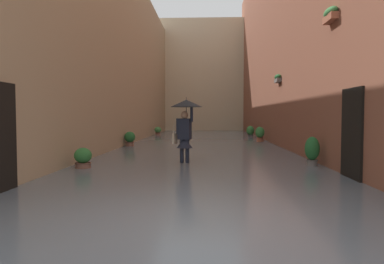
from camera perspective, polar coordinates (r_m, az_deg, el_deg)
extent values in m
plane|color=gray|center=(18.83, 1.60, -2.07)|extent=(69.93, 69.93, 0.00)
cube|color=slate|center=(18.83, 1.60, -1.87)|extent=(8.01, 33.97, 0.13)
cube|color=brown|center=(19.76, 15.33, 15.84)|extent=(1.80, 31.97, 12.18)
cube|color=black|center=(8.89, 24.31, -0.60)|extent=(0.08, 1.10, 2.20)
cube|color=#66605B|center=(16.88, 13.60, 8.05)|extent=(0.20, 0.70, 0.18)
ellipsoid|color=#23602D|center=(16.89, 13.61, 8.59)|extent=(0.28, 0.76, 0.24)
cube|color=#9E563D|center=(10.43, 21.35, 16.64)|extent=(0.20, 0.70, 0.18)
ellipsoid|color=#428947|center=(10.47, 21.36, 17.49)|extent=(0.28, 0.76, 0.24)
cube|color=tan|center=(19.61, -11.95, 11.82)|extent=(1.80, 31.97, 9.39)
cube|color=beige|center=(33.85, 1.98, 8.93)|extent=(10.81, 1.80, 10.46)
cube|color=black|center=(10.88, -1.64, -5.34)|extent=(0.18, 0.26, 0.10)
cylinder|color=#1E2333|center=(10.83, -1.64, -3.13)|extent=(0.15, 0.15, 0.74)
cube|color=black|center=(10.82, -0.76, -5.39)|extent=(0.18, 0.26, 0.10)
cylinder|color=#1E2333|center=(10.76, -0.76, -3.17)|extent=(0.15, 0.15, 0.74)
cube|color=#1E2333|center=(10.75, -1.21, 0.50)|extent=(0.43, 0.33, 0.63)
cone|color=#1E2333|center=(10.77, -1.21, -1.82)|extent=(0.63, 0.63, 0.28)
sphere|color=tan|center=(10.74, -1.21, 2.76)|extent=(0.23, 0.23, 0.23)
cylinder|color=#1E2333|center=(10.65, -0.07, 2.82)|extent=(0.11, 0.11, 0.44)
cylinder|color=#1E2333|center=(10.84, -2.33, 0.91)|extent=(0.11, 0.11, 0.48)
cylinder|color=black|center=(10.72, -0.91, 3.40)|extent=(0.02, 0.02, 0.46)
cone|color=black|center=(10.72, -0.92, 4.63)|extent=(0.97, 0.97, 0.22)
cylinder|color=black|center=(10.73, -0.92, 5.38)|extent=(0.01, 0.01, 0.08)
cube|color=beige|center=(10.87, -2.76, -1.04)|extent=(0.15, 0.28, 0.32)
torus|color=beige|center=(10.85, -2.76, 0.43)|extent=(0.12, 0.29, 0.30)
cylinder|color=brown|center=(25.24, -5.50, -0.48)|extent=(0.36, 0.36, 0.33)
torus|color=brown|center=(25.23, -5.50, -0.11)|extent=(0.40, 0.40, 0.04)
ellipsoid|color=#428947|center=(25.22, -5.51, 0.36)|extent=(0.49, 0.49, 0.42)
cylinder|color=#66605B|center=(23.28, 9.34, -0.83)|extent=(0.32, 0.32, 0.28)
torus|color=#56524E|center=(23.27, 9.34, -0.49)|extent=(0.36, 0.36, 0.04)
ellipsoid|color=#387F3D|center=(23.26, 9.35, 0.24)|extent=(0.51, 0.51, 0.59)
cylinder|color=#9E563D|center=(19.71, 10.84, -1.40)|extent=(0.35, 0.35, 0.34)
torus|color=brown|center=(19.70, 10.84, -0.91)|extent=(0.39, 0.39, 0.04)
ellipsoid|color=#387F3D|center=(19.68, 10.85, -0.04)|extent=(0.49, 0.49, 0.60)
cylinder|color=#66605B|center=(10.79, 18.70, -5.06)|extent=(0.30, 0.30, 0.28)
torus|color=#56524E|center=(10.77, 18.71, -4.31)|extent=(0.34, 0.34, 0.04)
ellipsoid|color=#23602D|center=(10.74, 18.74, -2.52)|extent=(0.42, 0.42, 0.68)
cylinder|color=brown|center=(16.86, -9.95, -2.15)|extent=(0.38, 0.38, 0.31)
torus|color=brown|center=(16.85, -9.95, -1.63)|extent=(0.41, 0.41, 0.04)
ellipsoid|color=#23602D|center=(16.83, -9.96, -0.79)|extent=(0.50, 0.50, 0.50)
cylinder|color=brown|center=(10.22, -17.08, -5.53)|extent=(0.41, 0.41, 0.26)
torus|color=brown|center=(10.21, -17.09, -4.81)|extent=(0.45, 0.45, 0.04)
ellipsoid|color=#2D7033|center=(10.18, -17.11, -3.63)|extent=(0.47, 0.47, 0.42)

